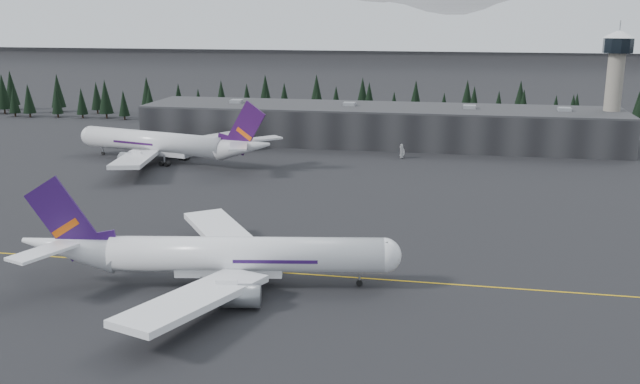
% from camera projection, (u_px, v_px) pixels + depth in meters
% --- Properties ---
extents(ground, '(1400.00, 1400.00, 0.00)m').
position_uv_depth(ground, '(298.00, 270.00, 124.47)').
color(ground, black).
rests_on(ground, ground).
extents(taxiline, '(400.00, 0.40, 0.02)m').
position_uv_depth(taxiline, '(296.00, 273.00, 122.56)').
color(taxiline, gold).
rests_on(taxiline, ground).
extents(terminal, '(160.00, 30.00, 12.60)m').
position_uv_depth(terminal, '(378.00, 125.00, 241.86)').
color(terminal, black).
rests_on(terminal, ground).
extents(control_tower, '(10.00, 10.00, 37.70)m').
position_uv_depth(control_tower, '(615.00, 77.00, 226.75)').
color(control_tower, gray).
rests_on(control_tower, ground).
extents(treeline, '(360.00, 20.00, 15.00)m').
position_uv_depth(treeline, '(389.00, 107.00, 276.77)').
color(treeline, black).
rests_on(treeline, ground).
extents(mountain_ridge, '(4400.00, 900.00, 420.00)m').
position_uv_depth(mountain_ridge, '(442.00, 41.00, 1076.02)').
color(mountain_ridge, white).
rests_on(mountain_ridge, ground).
extents(jet_main, '(62.08, 56.86, 18.37)m').
position_uv_depth(jet_main, '(213.00, 255.00, 116.28)').
color(jet_main, white).
rests_on(jet_main, ground).
extents(jet_parked, '(66.49, 60.60, 19.93)m').
position_uv_depth(jet_parked, '(170.00, 144.00, 210.92)').
color(jet_parked, silver).
rests_on(jet_parked, ground).
extents(gse_vehicle_a, '(3.39, 5.89, 1.54)m').
position_uv_depth(gse_vehicle_a, '(209.00, 153.00, 223.11)').
color(gse_vehicle_a, silver).
rests_on(gse_vehicle_a, ground).
extents(gse_vehicle_b, '(4.49, 1.99, 1.50)m').
position_uv_depth(gse_vehicle_b, '(402.00, 156.00, 218.37)').
color(gse_vehicle_b, silver).
rests_on(gse_vehicle_b, ground).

